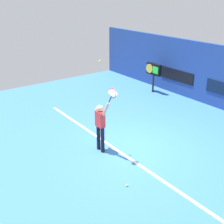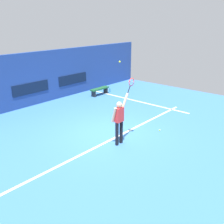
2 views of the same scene
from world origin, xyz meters
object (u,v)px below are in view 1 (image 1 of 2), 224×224
object	(u,v)px
spare_ball	(127,185)
tennis_racket	(113,94)
tennis_player	(100,124)
scoreboard_clock	(154,70)
tennis_ball	(100,61)

from	to	relation	value
spare_ball	tennis_racket	bearing A→B (deg)	159.12
tennis_player	scoreboard_clock	size ratio (longest dim) A/B	1.23
tennis_player	spare_ball	xyz separation A→B (m)	(2.09, -0.54, -0.98)
spare_ball	tennis_player	bearing A→B (deg)	165.46
tennis_racket	spare_ball	xyz separation A→B (m)	(1.41, -0.54, -2.24)
tennis_ball	spare_ball	bearing A→B (deg)	-14.96
tennis_racket	spare_ball	bearing A→B (deg)	-20.88
tennis_racket	tennis_player	bearing A→B (deg)	179.64
tennis_player	spare_ball	bearing A→B (deg)	-14.54
tennis_player	spare_ball	world-z (taller)	tennis_player
tennis_player	spare_ball	size ratio (longest dim) A/B	28.48
tennis_ball	spare_ball	world-z (taller)	tennis_ball
tennis_racket	spare_ball	size ratio (longest dim) A/B	8.96
tennis_racket	tennis_ball	world-z (taller)	tennis_ball
tennis_ball	scoreboard_clock	size ratio (longest dim) A/B	0.04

